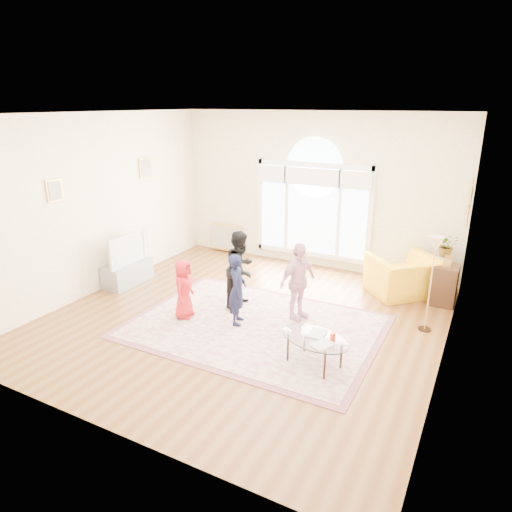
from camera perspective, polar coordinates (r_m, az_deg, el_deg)
The scene contains 17 objects.
ground at distance 7.50m, azimuth -1.53°, elevation -7.86°, with size 6.00×6.00×0.00m, color brown.
room_shell at distance 9.45m, azimuth 6.93°, elevation 7.67°, with size 6.00×6.00×6.00m.
area_rug at distance 7.25m, azimuth -0.19°, elevation -8.77°, with size 3.60×2.60×0.02m, color beige.
rug_border at distance 7.25m, azimuth -0.19°, elevation -8.80°, with size 3.80×2.80×0.01m, color #854A53.
tv_console at distance 9.18m, azimuth -15.77°, elevation -2.07°, with size 0.45×1.00×0.42m, color gray.
television at distance 9.01m, azimuth -16.01°, elevation 0.91°, with size 0.17×1.01×0.58m.
coffee_table at distance 6.14m, azimuth 7.36°, elevation -10.25°, with size 1.11×0.89×0.54m.
armchair at distance 8.66m, azimuth 17.93°, elevation -2.41°, with size 1.13×0.99×0.73m, color yellow.
side_cabinet at distance 8.57m, azimuth 22.49°, elevation -3.30°, with size 0.40×0.50×0.70m, color black.
floor_lamp at distance 7.16m, azimuth 21.44°, elevation 0.56°, with size 0.25×0.25×1.51m.
plant_pedestal at distance 9.05m, azimuth 22.33°, elevation -2.16°, with size 0.20×0.20×0.70m, color white.
potted_plant at distance 8.88m, azimuth 22.77°, elevation 1.23°, with size 0.38×0.33×0.42m, color #33722D.
leaning_picture at distance 10.80m, azimuth -3.71°, elevation 0.58°, with size 0.80×0.05×0.62m, color tan.
child_red at distance 7.43m, azimuth -9.04°, elevation -4.05°, with size 0.48×0.31×0.98m, color red.
child_navy at distance 7.11m, azimuth -2.35°, elevation -4.20°, with size 0.42×0.27×1.14m, color black.
child_black at distance 7.70m, azimuth -1.90°, elevation -1.62°, with size 0.64×0.50×1.32m, color black.
child_pink at distance 7.27m, azimuth 5.24°, elevation -3.17°, with size 0.74×0.31×1.27m, color #E2A5BB.
Camera 1 is at (3.30, -5.84, 3.35)m, focal length 32.00 mm.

